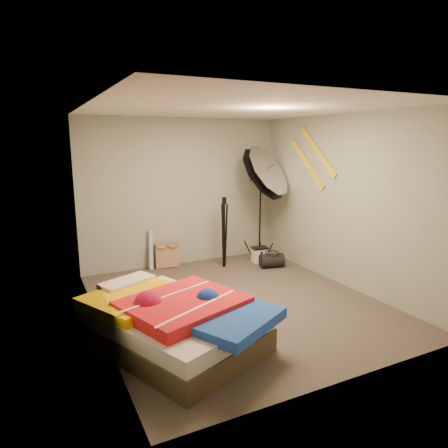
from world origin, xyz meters
TOP-DOWN VIEW (x-y plane):
  - floor at (0.00, 0.00)m, footprint 4.00×4.00m
  - ceiling at (0.00, 0.00)m, footprint 4.00×4.00m
  - wall_back at (0.00, 2.00)m, footprint 3.50×0.00m
  - wall_front at (0.00, -2.00)m, footprint 3.50×0.00m
  - wall_left at (-1.75, 0.00)m, footprint 0.00×4.00m
  - wall_right at (1.75, 0.00)m, footprint 0.00×4.00m
  - tote_bag at (-0.35, 1.90)m, footprint 0.41×0.21m
  - wrapping_roll at (-0.63, 1.90)m, footprint 0.14×0.20m
  - camera_case at (1.22, 1.44)m, footprint 0.27×0.21m
  - duffel_bag at (1.24, 1.08)m, footprint 0.44×0.33m
  - wall_stripe_upper at (1.73, 0.60)m, footprint 0.02×0.91m
  - wall_stripe_lower at (1.73, 0.85)m, footprint 0.02×0.91m
  - bed at (-1.13, -0.68)m, footprint 1.92×2.17m
  - photo_umbrella at (1.22, 1.40)m, footprint 1.04×1.17m
  - camera_tripod at (0.53, 1.48)m, footprint 0.08×0.08m

SIDE VIEW (x-z plane):
  - floor at x=0.00m, z-range 0.00..0.00m
  - duffel_bag at x=1.24m, z-range 0.00..0.24m
  - camera_case at x=1.22m, z-range 0.00..0.25m
  - tote_bag at x=-0.35m, z-range -0.01..0.41m
  - bed at x=-1.13m, z-range 0.00..0.53m
  - wrapping_roll at x=-0.63m, z-range 0.00..0.66m
  - camera_tripod at x=0.53m, z-range 0.09..1.29m
  - wall_back at x=0.00m, z-range -0.50..3.00m
  - wall_front at x=0.00m, z-range -0.50..3.00m
  - wall_left at x=-1.75m, z-range -0.75..3.25m
  - wall_right at x=1.75m, z-range -0.75..3.25m
  - photo_umbrella at x=1.22m, z-range 0.47..2.63m
  - wall_stripe_lower at x=1.73m, z-range 1.36..2.14m
  - wall_stripe_upper at x=1.73m, z-range 1.56..2.34m
  - ceiling at x=0.00m, z-range 2.50..2.50m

